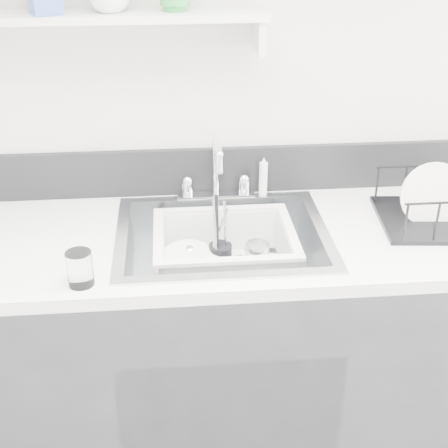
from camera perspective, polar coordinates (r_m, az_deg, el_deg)
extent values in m
cube|color=silver|center=(2.02, -0.92, 12.77)|extent=(3.50, 0.02, 2.60)
cube|color=#2B2B2F|center=(2.16, -0.12, -12.11)|extent=(3.20, 0.62, 0.88)
cube|color=white|center=(1.90, -0.14, -1.42)|extent=(3.20, 0.62, 0.04)
cube|color=black|center=(2.12, -0.85, 4.90)|extent=(3.20, 0.02, 0.16)
cube|color=silver|center=(2.11, -0.75, 2.64)|extent=(0.26, 0.06, 0.02)
cylinder|color=silver|center=(2.09, -3.35, 3.21)|extent=(0.04, 0.04, 0.05)
cylinder|color=silver|center=(2.10, 1.83, 3.41)|extent=(0.04, 0.04, 0.05)
cylinder|color=silver|center=(2.07, -0.76, 5.20)|extent=(0.02, 0.02, 0.20)
cylinder|color=silver|center=(1.96, -0.61, 7.18)|extent=(0.02, 0.15, 0.02)
cylinder|color=white|center=(2.10, 3.61, 4.34)|extent=(0.03, 0.03, 0.14)
cube|color=silver|center=(1.91, -11.88, 18.09)|extent=(1.00, 0.16, 0.02)
cube|color=silver|center=(1.93, 3.24, 16.88)|extent=(0.02, 0.14, 0.10)
cylinder|color=white|center=(1.94, -3.00, -5.01)|extent=(0.22, 0.22, 0.01)
cylinder|color=white|center=(1.94, -2.87, -4.59)|extent=(0.21, 0.21, 0.01)
cylinder|color=white|center=(1.92, -3.34, -3.89)|extent=(0.25, 0.24, 0.09)
cylinder|color=black|center=(1.97, -0.34, -3.09)|extent=(0.07, 0.07, 0.09)
cylinder|color=silver|center=(1.94, -0.72, -0.88)|extent=(0.01, 0.05, 0.18)
cylinder|color=silver|center=(1.93, 0.09, -1.34)|extent=(0.02, 0.04, 0.16)
cylinder|color=black|center=(1.93, -0.65, -0.47)|extent=(0.01, 0.05, 0.20)
cylinder|color=white|center=(1.95, 3.03, -3.19)|extent=(0.10, 0.10, 0.11)
cylinder|color=white|center=(1.67, -13.04, -3.99)|extent=(0.08, 0.08, 0.10)
imported|color=white|center=(1.89, 2.74, -5.62)|extent=(0.13, 0.13, 0.03)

